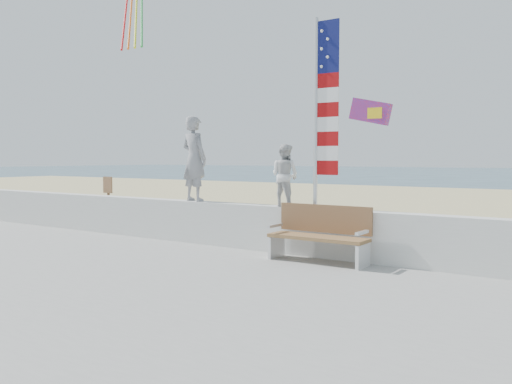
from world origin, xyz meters
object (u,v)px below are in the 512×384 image
adult (194,159)px  child (285,175)px  flag (322,105)px  bench (320,233)px

adult → child: 2.31m
child → flag: 1.53m
adult → bench: (3.30, -0.45, -1.31)m
adult → flag: flag is taller
child → bench: child is taller
child → flag: bearing=-173.6°
child → bench: size_ratio=0.67×
bench → flag: bearing=115.6°
flag → child: bearing=180.0°
child → bench: 1.49m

